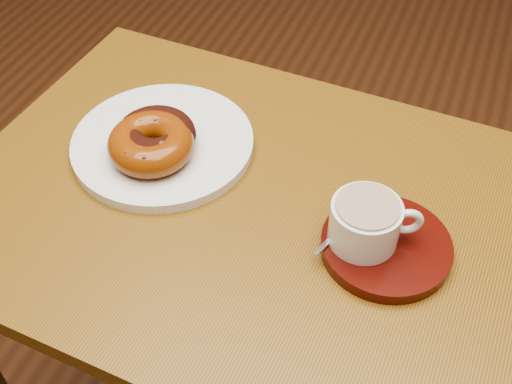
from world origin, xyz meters
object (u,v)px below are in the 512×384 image
(cafe_table, at_px, (243,252))
(donut_plate, at_px, (163,143))
(saucer, at_px, (386,246))
(coffee_cup, at_px, (366,222))

(cafe_table, bearing_deg, donut_plate, 163.14)
(saucer, relative_size, coffee_cup, 1.46)
(donut_plate, relative_size, coffee_cup, 2.37)
(cafe_table, distance_m, donut_plate, 0.19)
(cafe_table, xyz_separation_m, donut_plate, (-0.14, 0.05, 0.12))
(cafe_table, relative_size, donut_plate, 3.06)
(saucer, bearing_deg, cafe_table, 174.89)
(donut_plate, height_order, saucer, saucer)
(cafe_table, height_order, donut_plate, donut_plate)
(cafe_table, distance_m, coffee_cup, 0.23)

